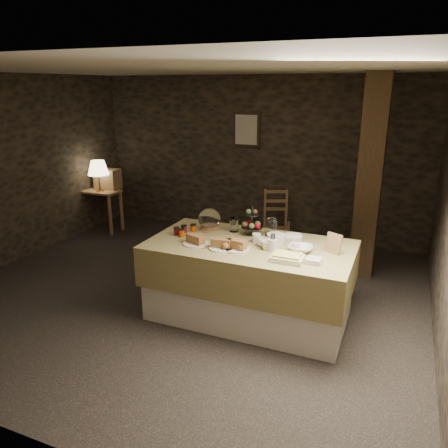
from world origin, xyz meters
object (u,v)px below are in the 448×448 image
at_px(table_lamp, 98,168).
at_px(chair, 277,220).
at_px(timber_column, 370,179).
at_px(fruit_stand, 252,224).
at_px(wine_rack, 108,179).
at_px(console_table, 100,198).
at_px(buffet_table, 249,275).

xyz_separation_m(table_lamp, chair, (2.96, 0.61, -0.73)).
xyz_separation_m(timber_column, fruit_stand, (-1.09, -1.37, -0.32)).
relative_size(wine_rack, chair, 0.63).
bearing_deg(console_table, table_lamp, -45.00).
bearing_deg(fruit_stand, timber_column, 51.51).
xyz_separation_m(chair, fruit_stand, (0.30, -2.12, 0.60)).
xyz_separation_m(chair, timber_column, (1.39, -0.75, 0.92)).
bearing_deg(chair, table_lamp, 169.01).
bearing_deg(chair, fruit_stand, -104.70).
height_order(wine_rack, fruit_stand, fruit_stand).
bearing_deg(wine_rack, timber_column, -4.86).
bearing_deg(fruit_stand, console_table, 154.71).
height_order(buffet_table, console_table, buffet_table).
relative_size(chair, fruit_stand, 2.02).
height_order(table_lamp, fruit_stand, table_lamp).
bearing_deg(console_table, fruit_stand, -25.29).
xyz_separation_m(buffet_table, table_lamp, (-3.33, 1.79, 0.63)).
bearing_deg(table_lamp, buffet_table, -28.23).
distance_m(buffet_table, console_table, 3.84).
bearing_deg(fruit_stand, wine_rack, 151.85).
xyz_separation_m(wine_rack, timber_column, (4.34, -0.37, 0.41)).
bearing_deg(timber_column, wine_rack, 175.14).
xyz_separation_m(console_table, timber_column, (4.39, -0.19, 0.71)).
bearing_deg(table_lamp, wine_rack, 90.00).
height_order(table_lamp, chair, table_lamp).
bearing_deg(console_table, buffet_table, -28.53).
bearing_deg(table_lamp, console_table, 135.00).
xyz_separation_m(console_table, chair, (3.01, 0.56, -0.21)).
bearing_deg(chair, wine_rack, 164.67).
distance_m(chair, timber_column, 1.82).
distance_m(table_lamp, timber_column, 4.35).
bearing_deg(timber_column, console_table, 177.54).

